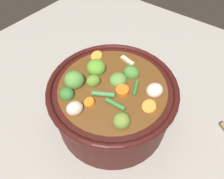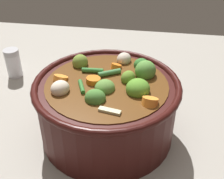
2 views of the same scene
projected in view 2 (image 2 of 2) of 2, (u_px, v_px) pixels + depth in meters
The scene contains 3 objects.
ground_plane at pixel (107, 132), 0.59m from camera, with size 1.10×1.10×0.00m, color #9E998E.
cooking_pot at pixel (107, 107), 0.55m from camera, with size 0.27×0.27×0.15m.
salt_shaker at pixel (13, 63), 0.76m from camera, with size 0.04×0.04×0.08m.
Camera 2 is at (-0.08, 0.43, 0.40)m, focal length 45.91 mm.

